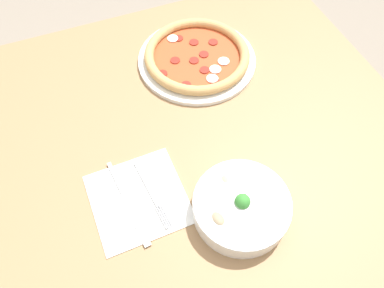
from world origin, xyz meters
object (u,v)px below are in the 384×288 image
(pizza, at_px, (197,57))
(fork, at_px, (151,193))
(knife, at_px, (126,198))
(bowl, at_px, (242,206))

(pizza, distance_m, fork, 0.41)
(knife, bearing_deg, pizza, 131.39)
(pizza, xyz_separation_m, knife, (0.30, 0.33, -0.01))
(pizza, relative_size, bowl, 1.60)
(bowl, bearing_deg, fork, -34.16)
(pizza, xyz_separation_m, fork, (0.24, 0.33, -0.01))
(bowl, xyz_separation_m, fork, (0.16, -0.11, -0.02))
(fork, height_order, knife, same)
(bowl, xyz_separation_m, knife, (0.22, -0.12, -0.02))
(bowl, relative_size, knife, 0.93)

